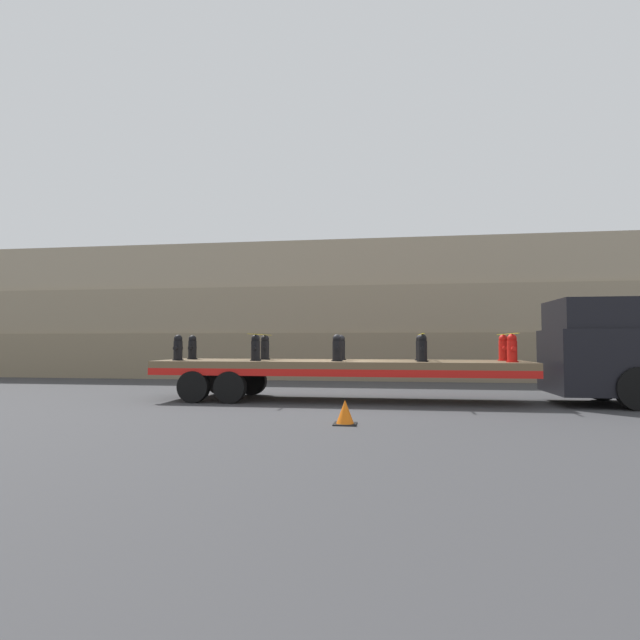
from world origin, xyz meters
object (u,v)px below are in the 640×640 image
fire_hydrant_black_far_0 (192,348)px  fire_hydrant_black_near_1 (256,348)px  fire_hydrant_black_near_0 (178,348)px  fire_hydrant_black_near_3 (422,348)px  traffic_cone (345,413)px  fire_hydrant_black_near_2 (337,348)px  truck_cab (601,352)px  fire_hydrant_black_far_2 (341,348)px  fire_hydrant_black_far_3 (420,348)px  flatbed_trailer (322,367)px  fire_hydrant_red_near_4 (512,349)px  fire_hydrant_black_far_1 (265,348)px  fire_hydrant_red_far_4 (503,348)px

fire_hydrant_black_far_0 → fire_hydrant_black_near_1: same height
fire_hydrant_black_near_0 → fire_hydrant_black_near_3: size_ratio=1.00×
fire_hydrant_black_near_1 → fire_hydrant_black_far_0: bearing=155.6°
traffic_cone → fire_hydrant_black_near_2: bearing=98.9°
truck_cab → fire_hydrant_black_far_2: bearing=175.7°
truck_cab → fire_hydrant_black_far_3: 4.93m
flatbed_trailer → fire_hydrant_black_far_0: fire_hydrant_black_far_0 is taller
fire_hydrant_black_far_0 → fire_hydrant_black_near_0: bearing=-90.0°
fire_hydrant_red_near_4 → flatbed_trailer: bearing=174.2°
fire_hydrant_black_near_0 → fire_hydrant_black_near_3: (7.22, 0.00, 0.00)m
fire_hydrant_black_near_1 → fire_hydrant_black_far_2: size_ratio=1.00×
truck_cab → fire_hydrant_black_far_1: bearing=176.8°
fire_hydrant_black_far_2 → fire_hydrant_black_near_3: same height
fire_hydrant_black_far_2 → fire_hydrant_red_far_4: bearing=0.0°
fire_hydrant_black_near_3 → truck_cab: bearing=6.4°
fire_hydrant_black_near_0 → fire_hydrant_red_near_4: same height
fire_hydrant_black_near_1 → fire_hydrant_black_near_2: bearing=0.0°
fire_hydrant_red_far_4 → flatbed_trailer: bearing=-174.2°
flatbed_trailer → fire_hydrant_black_near_0: size_ratio=14.02×
fire_hydrant_black_far_2 → fire_hydrant_black_near_3: (2.41, -1.09, 0.00)m
fire_hydrant_red_near_4 → fire_hydrant_black_far_2: bearing=167.2°
truck_cab → fire_hydrant_black_far_1: truck_cab is taller
flatbed_trailer → fire_hydrant_black_far_1: (-1.89, 0.55, 0.57)m
fire_hydrant_black_far_0 → fire_hydrant_black_far_2: (4.81, 0.00, 0.00)m
fire_hydrant_black_near_0 → fire_hydrant_black_far_0: (0.00, 1.09, 0.00)m
fire_hydrant_red_far_4 → fire_hydrant_black_near_1: bearing=-171.4°
fire_hydrant_black_near_1 → fire_hydrant_red_far_4: same height
fire_hydrant_black_near_2 → fire_hydrant_red_near_4: size_ratio=1.00×
truck_cab → fire_hydrant_black_far_1: (-9.71, 0.55, 0.09)m
fire_hydrant_black_near_0 → truck_cab: bearing=2.6°
fire_hydrant_black_near_0 → fire_hydrant_black_near_1: (2.41, 0.00, 0.00)m
fire_hydrant_black_near_0 → fire_hydrant_red_far_4: 9.69m
fire_hydrant_black_far_0 → fire_hydrant_black_near_1: bearing=-24.4°
fire_hydrant_black_far_3 → traffic_cone: (-1.82, -4.85, -1.30)m
truck_cab → fire_hydrant_black_far_3: (-4.89, 0.55, 0.09)m
fire_hydrant_black_near_2 → fire_hydrant_black_far_3: 2.64m
fire_hydrant_black_far_0 → fire_hydrant_black_far_2: bearing=0.0°
fire_hydrant_black_near_1 → fire_hydrant_black_far_2: same height
fire_hydrant_black_far_0 → fire_hydrant_red_near_4: (9.62, -1.09, 0.00)m
truck_cab → fire_hydrant_black_near_0: bearing=-177.4°
fire_hydrant_black_far_1 → fire_hydrant_red_far_4: same height
flatbed_trailer → fire_hydrant_black_far_2: size_ratio=14.02×
fire_hydrant_black_far_3 → fire_hydrant_red_near_4: 2.64m
fire_hydrant_black_far_1 → fire_hydrant_black_far_2: size_ratio=1.00×
fire_hydrant_black_near_0 → fire_hydrant_black_near_2: same height
fire_hydrant_black_near_1 → fire_hydrant_red_near_4: 7.22m
fire_hydrant_red_near_4 → traffic_cone: (-4.23, -3.76, -1.30)m
fire_hydrant_black_far_1 → fire_hydrant_black_far_3: size_ratio=1.00×
fire_hydrant_black_near_3 → fire_hydrant_black_near_0: bearing=180.0°
fire_hydrant_black_near_1 → fire_hydrant_black_near_2: size_ratio=1.00×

